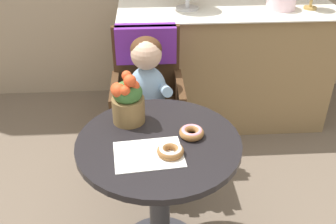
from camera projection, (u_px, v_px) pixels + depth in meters
The scene contains 9 objects.
cafe_table at pixel (159, 178), 1.78m from camera, with size 0.72×0.72×0.72m.
wicker_chair at pixel (147, 81), 2.31m from camera, with size 0.42×0.45×0.95m.
seated_child at pixel (147, 88), 2.16m from camera, with size 0.27×0.32×0.73m.
paper_napkin at pixel (149, 154), 1.58m from camera, with size 0.28×0.21×0.00m, color white.
donut_front at pixel (170, 150), 1.57m from camera, with size 0.11×0.11×0.04m.
donut_mid at pixel (192, 132), 1.68m from camera, with size 0.11×0.11×0.04m.
flower_vase at pixel (127, 99), 1.74m from camera, with size 0.15×0.15×0.25m.
display_counter at pixel (224, 66), 2.94m from camera, with size 1.56×0.62×0.90m.
round_layer_cake at pixel (281, 2), 2.66m from camera, with size 0.20×0.20×0.12m.
Camera 1 is at (-0.04, -1.35, 1.70)m, focal length 41.18 mm.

